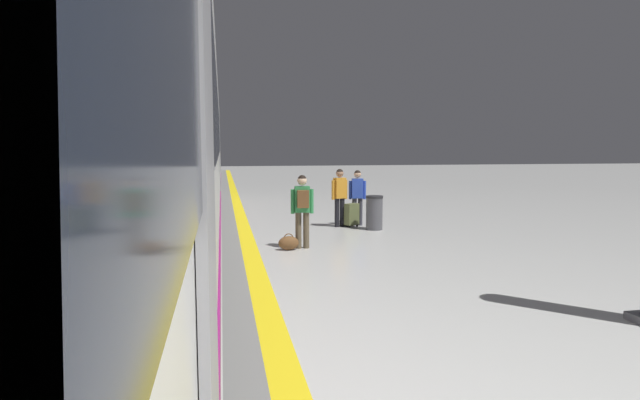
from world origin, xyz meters
TOP-DOWN VIEW (x-y plane):
  - safety_line_strip at (-0.65, 10.00)m, footprint 0.36×80.00m
  - tactile_edge_band at (-0.95, 10.00)m, footprint 0.57×80.00m
  - high_speed_train at (-2.71, 7.12)m, footprint 2.94×34.71m
  - passenger_near at (1.97, 14.24)m, footprint 0.48×0.29m
  - suitcase_near at (2.29, 14.14)m, footprint 0.44×0.38m
  - passenger_mid at (2.51, 14.38)m, footprint 0.48×0.23m
  - duffel_bag_mid at (2.19, 14.26)m, footprint 0.44×0.26m
  - passenger_far at (0.49, 11.42)m, footprint 0.50×0.32m
  - duffel_bag_far at (0.17, 11.29)m, footprint 0.44×0.26m
  - waste_bin at (2.77, 13.57)m, footprint 0.46×0.46m

SIDE VIEW (x-z plane):
  - tactile_edge_band at x=-0.95m, z-range 0.00..0.01m
  - safety_line_strip at x=-0.65m, z-range 0.00..0.01m
  - duffel_bag_mid at x=2.19m, z-range -0.03..0.33m
  - duffel_bag_far at x=0.17m, z-range -0.03..0.33m
  - suitcase_near at x=2.29m, z-range 0.03..0.67m
  - waste_bin at x=2.77m, z-range 0.00..0.91m
  - passenger_mid at x=2.51m, z-range 0.13..1.68m
  - passenger_near at x=1.97m, z-range 0.13..1.73m
  - passenger_far at x=0.49m, z-range 0.15..1.75m
  - high_speed_train at x=-2.71m, z-range 0.02..4.99m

